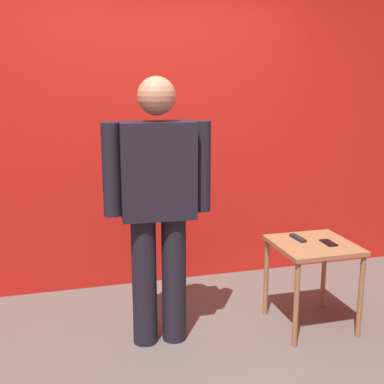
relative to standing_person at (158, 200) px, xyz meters
name	(u,v)px	position (x,y,z in m)	size (l,w,h in m)	color
ground_plane	(196,371)	(0.14, -0.43, -1.00)	(12.00, 12.00, 0.00)	#59544F
back_wall_red	(148,99)	(0.14, 1.08, 0.61)	(5.17, 0.12, 3.21)	#B31C15
standing_person	(158,200)	(0.00, 0.00, 0.00)	(0.70, 0.27, 1.78)	black
side_table	(313,256)	(1.10, -0.08, -0.46)	(0.55, 0.55, 0.63)	olive
cell_phone	(329,243)	(1.20, -0.12, -0.36)	(0.07, 0.14, 0.01)	black
tv_remote	(298,238)	(1.03, 0.02, -0.36)	(0.04, 0.17, 0.02)	black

